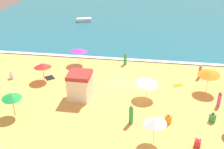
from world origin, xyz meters
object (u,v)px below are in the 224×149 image
at_px(beach_umbrella_5, 79,50).
at_px(beachgoer_10, 11,76).
at_px(beach_umbrella_1, 209,73).
at_px(beach_umbrella_6, 155,121).
at_px(beachgoer_9, 125,59).
at_px(beachgoer_8, 219,100).
at_px(lifeguard_cabana, 80,85).
at_px(beachgoer_1, 200,72).
at_px(beach_umbrella_3, 12,96).
at_px(beachgoer_0, 131,115).
at_px(small_boat_0, 84,20).
at_px(beachgoer_5, 212,117).
at_px(beachgoer_7, 168,119).
at_px(beach_umbrella_2, 147,82).
at_px(beach_umbrella_0, 42,65).
at_px(beachgoer_11, 198,143).

bearing_deg(beach_umbrella_5, beachgoer_10, -143.40).
xyz_separation_m(beach_umbrella_1, beach_umbrella_6, (-5.43, -9.04, -0.05)).
bearing_deg(beachgoer_9, beachgoer_8, -39.34).
distance_m(lifeguard_cabana, beachgoer_1, 14.16).
distance_m(beach_umbrella_3, beachgoer_9, 15.57).
distance_m(beach_umbrella_6, beachgoer_10, 18.78).
bearing_deg(beach_umbrella_3, beachgoer_0, 2.09).
relative_size(lifeguard_cabana, beach_umbrella_3, 1.10).
distance_m(beachgoer_10, small_boat_0, 23.89).
relative_size(beachgoer_1, beachgoer_5, 1.73).
bearing_deg(beach_umbrella_5, beachgoer_5, -34.32).
distance_m(beach_umbrella_1, beachgoer_1, 3.46).
height_order(lifeguard_cabana, beachgoer_7, lifeguard_cabana).
xyz_separation_m(lifeguard_cabana, beach_umbrella_2, (6.71, 1.01, 0.34)).
height_order(beach_umbrella_0, beachgoer_9, beach_umbrella_0).
bearing_deg(beach_umbrella_6, beachgoer_0, 131.62).
bearing_deg(beachgoer_8, beachgoer_11, -113.42).
xyz_separation_m(beach_umbrella_3, beachgoer_1, (17.91, 10.32, -1.25)).
bearing_deg(beachgoer_10, beachgoer_5, -13.20).
xyz_separation_m(beach_umbrella_2, beachgoer_9, (-3.06, 7.72, -1.04)).
xyz_separation_m(beachgoer_11, small_boat_0, (-17.14, 32.46, 0.04)).
bearing_deg(lifeguard_cabana, beach_umbrella_6, -37.80).
distance_m(beachgoer_8, beachgoer_10, 22.85).
distance_m(beach_umbrella_0, beach_umbrella_6, 15.44).
bearing_deg(beachgoer_11, beachgoer_0, 157.48).
distance_m(lifeguard_cabana, beachgoer_7, 9.35).
bearing_deg(beachgoer_1, beachgoer_5, -89.52).
relative_size(beachgoer_7, beachgoer_10, 1.12).
distance_m(lifeguard_cabana, beach_umbrella_6, 9.56).
relative_size(beach_umbrella_5, beachgoer_8, 1.86).
relative_size(beach_umbrella_6, small_boat_0, 0.81).
xyz_separation_m(beach_umbrella_2, beachgoer_1, (5.93, 5.35, -0.97)).
bearing_deg(beachgoer_0, beach_umbrella_5, 123.65).
relative_size(lifeguard_cabana, beach_umbrella_2, 0.95).
height_order(beachgoer_0, beachgoer_9, beachgoer_0).
distance_m(beach_umbrella_2, beach_umbrella_5, 11.28).
distance_m(beach_umbrella_5, beachgoer_8, 17.61).
xyz_separation_m(beachgoer_0, beachgoer_7, (3.27, 0.53, -0.47)).
bearing_deg(beachgoer_8, lifeguard_cabana, -178.01).
bearing_deg(small_boat_0, beach_umbrella_1, -50.80).
relative_size(beach_umbrella_1, beachgoer_8, 1.97).
height_order(lifeguard_cabana, beachgoer_8, lifeguard_cabana).
height_order(beach_umbrella_0, beach_umbrella_5, beach_umbrella_5).
bearing_deg(lifeguard_cabana, beachgoer_11, -27.97).
distance_m(beach_umbrella_1, beachgoer_7, 7.70).
bearing_deg(beach_umbrella_3, beachgoer_10, 118.47).
height_order(beach_umbrella_2, beachgoer_10, beach_umbrella_2).
bearing_deg(beach_umbrella_0, beach_umbrella_3, -91.45).
bearing_deg(beach_umbrella_0, beachgoer_9, 33.05).
height_order(beach_umbrella_6, beachgoer_5, beach_umbrella_6).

